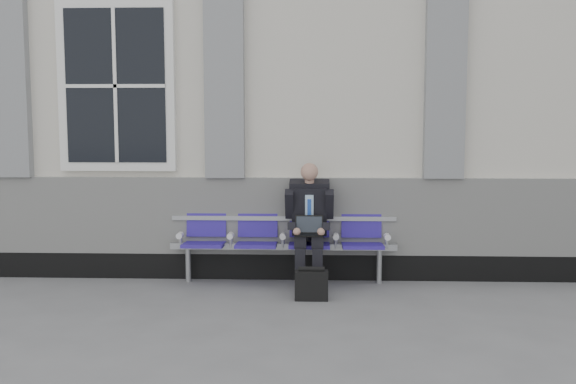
{
  "coord_description": "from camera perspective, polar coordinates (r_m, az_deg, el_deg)",
  "views": [
    {
      "loc": [
        2.61,
        -5.93,
        1.81
      ],
      "look_at": [
        2.35,
        0.9,
        1.09
      ],
      "focal_mm": 40.0,
      "sensor_mm": 36.0,
      "label": 1
    }
  ],
  "objects": [
    {
      "name": "ground",
      "position": [
        6.72,
        -21.07,
        -10.02
      ],
      "size": [
        70.0,
        70.0,
        0.0
      ],
      "primitive_type": "plane",
      "color": "slate",
      "rests_on": "ground"
    },
    {
      "name": "businessman",
      "position": [
        7.2,
        1.9,
        -2.44
      ],
      "size": [
        0.55,
        0.74,
        1.39
      ],
      "color": "black",
      "rests_on": "ground"
    },
    {
      "name": "station_building",
      "position": [
        9.77,
        -13.56,
        8.27
      ],
      "size": [
        14.4,
        4.4,
        4.49
      ],
      "color": "beige",
      "rests_on": "ground"
    },
    {
      "name": "bench",
      "position": [
        7.37,
        -0.43,
        -3.83
      ],
      "size": [
        2.6,
        0.47,
        0.91
      ],
      "color": "#9EA0A3",
      "rests_on": "ground"
    },
    {
      "name": "briefcase",
      "position": [
        6.71,
        2.1,
        -8.23
      ],
      "size": [
        0.34,
        0.15,
        0.35
      ],
      "color": "black",
      "rests_on": "ground"
    }
  ]
}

